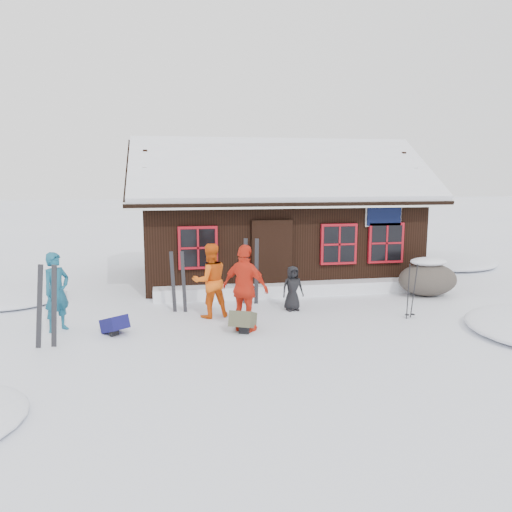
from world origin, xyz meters
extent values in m
plane|color=white|center=(0.00, 0.00, 0.00)|extent=(120.00, 120.00, 0.00)
cube|color=black|center=(1.50, 5.00, 1.25)|extent=(8.00, 5.00, 2.50)
cube|color=black|center=(1.50, 3.52, 3.35)|extent=(8.90, 3.14, 1.88)
cube|color=black|center=(1.50, 6.47, 3.35)|extent=(8.90, 3.14, 1.88)
cube|color=white|center=(1.50, 3.52, 3.49)|extent=(8.72, 3.07, 1.86)
cube|color=white|center=(1.50, 6.47, 3.49)|extent=(8.72, 3.07, 1.86)
cube|color=white|center=(1.50, 5.00, 4.22)|extent=(8.81, 0.22, 0.14)
cube|color=silver|center=(1.50, 2.05, 2.48)|extent=(8.90, 0.10, 0.20)
cube|color=black|center=(0.90, 2.45, 1.00)|extent=(1.00, 0.10, 2.00)
cube|color=black|center=(4.10, 2.42, 2.15)|extent=(1.00, 0.06, 0.60)
cube|color=maroon|center=(-1.10, 2.44, 1.35)|extent=(1.04, 0.10, 1.14)
cube|color=black|center=(-1.10, 2.40, 1.35)|extent=(0.90, 0.04, 1.00)
cube|color=maroon|center=(2.80, 2.44, 1.35)|extent=(1.04, 0.10, 1.14)
cube|color=black|center=(2.80, 2.40, 1.35)|extent=(0.90, 0.04, 1.00)
cube|color=maroon|center=(4.20, 2.44, 1.35)|extent=(1.04, 0.10, 1.14)
cube|color=black|center=(4.20, 2.40, 1.35)|extent=(0.90, 0.04, 1.00)
cube|color=white|center=(1.50, 2.25, 0.17)|extent=(7.60, 0.60, 0.35)
ellipsoid|color=white|center=(-6.00, 3.00, 0.00)|extent=(2.80, 2.80, 0.34)
ellipsoid|color=white|center=(8.00, 6.00, 0.00)|extent=(4.00, 4.00, 0.48)
imported|color=#16536C|center=(-4.20, 0.05, 0.84)|extent=(0.70, 0.73, 1.68)
imported|color=#E45910|center=(-0.95, 0.52, 0.86)|extent=(0.96, 0.82, 1.72)
imported|color=red|center=(-0.32, -0.68, 0.92)|extent=(1.11, 1.04, 1.84)
imported|color=black|center=(1.05, 0.74, 0.55)|extent=(0.57, 0.41, 1.09)
ellipsoid|color=#504840|center=(5.05, 1.56, 0.44)|extent=(1.61, 1.21, 0.88)
ellipsoid|color=white|center=(5.05, 1.56, 0.82)|extent=(1.01, 0.73, 0.23)
cube|color=black|center=(-4.30, -0.99, 0.78)|extent=(0.23, 0.08, 1.66)
cube|color=black|center=(-4.03, -1.02, 0.78)|extent=(0.22, 0.12, 1.66)
cube|color=black|center=(-1.79, 1.09, 0.71)|extent=(0.15, 0.05, 1.52)
cube|color=black|center=(-1.54, 1.06, 0.71)|extent=(0.14, 0.07, 1.52)
cube|color=black|center=(0.03, 1.59, 0.81)|extent=(0.13, 0.05, 1.73)
cube|color=black|center=(0.31, 1.52, 0.81)|extent=(0.12, 0.07, 1.73)
cylinder|color=black|center=(3.48, -0.38, 0.61)|extent=(0.09, 0.11, 1.30)
cylinder|color=black|center=(3.62, -0.38, 0.61)|extent=(0.09, 0.11, 1.30)
cube|color=#12124D|center=(-3.01, -0.39, 0.14)|extent=(0.63, 0.66, 0.28)
cube|color=#494A35|center=(-0.38, -0.68, 0.17)|extent=(0.67, 0.75, 0.33)
camera|label=1|loc=(-1.90, -10.67, 3.24)|focal=35.00mm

